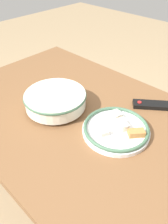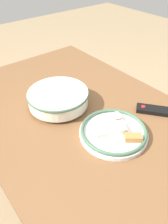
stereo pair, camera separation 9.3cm
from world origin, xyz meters
TOP-DOWN VIEW (x-y plane):
  - ground_plane at (0.00, 0.00)m, footprint 8.00×8.00m
  - dining_table at (0.00, 0.00)m, footprint 1.44×0.86m
  - noodle_bowl at (-0.17, -0.05)m, footprint 0.28×0.28m
  - food_plate at (0.13, 0.02)m, footprint 0.27×0.27m
  - tv_remote at (0.16, 0.27)m, footprint 0.18×0.16m

SIDE VIEW (x-z plane):
  - ground_plane at x=0.00m, z-range 0.00..0.00m
  - dining_table at x=0.00m, z-range 0.29..1.03m
  - tv_remote at x=0.16m, z-range 0.74..0.77m
  - food_plate at x=0.13m, z-range 0.74..0.78m
  - noodle_bowl at x=-0.17m, z-range 0.75..0.83m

